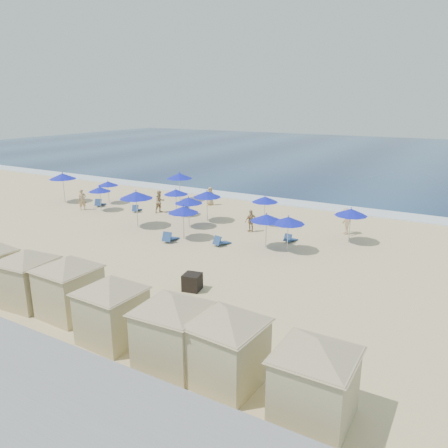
{
  "coord_description": "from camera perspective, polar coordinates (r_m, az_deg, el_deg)",
  "views": [
    {
      "loc": [
        16.3,
        -20.38,
        8.88
      ],
      "look_at": [
        2.65,
        3.0,
        1.18
      ],
      "focal_mm": 35.0,
      "sensor_mm": 36.0,
      "label": 1
    }
  ],
  "objects": [
    {
      "name": "ground",
      "position": [
        27.57,
        -7.93,
        -3.07
      ],
      "size": [
        160.0,
        160.0,
        0.0
      ],
      "primitive_type": "plane",
      "color": "beige",
      "rests_on": "ground"
    },
    {
      "name": "ocean",
      "position": [
        77.63,
        18.17,
        8.55
      ],
      "size": [
        160.0,
        80.0,
        0.06
      ],
      "primitive_type": "cube",
      "color": "#0D234A",
      "rests_on": "ground"
    },
    {
      "name": "surf_line",
      "position": [
        40.39,
        5.72,
        3.16
      ],
      "size": [
        160.0,
        2.5,
        0.08
      ],
      "primitive_type": "cube",
      "color": "white",
      "rests_on": "ground"
    },
    {
      "name": "trash_bin",
      "position": [
        21.33,
        -4.17,
        -7.56
      ],
      "size": [
        0.96,
        0.96,
        0.82
      ],
      "primitive_type": "cube",
      "rotation": [
        0.0,
        0.0,
        0.2
      ],
      "color": "black",
      "rests_on": "ground"
    },
    {
      "name": "cabana_1",
      "position": [
        21.31,
        -24.36,
        -5.49
      ],
      "size": [
        4.52,
        4.52,
        2.85
      ],
      "color": "tan",
      "rests_on": "ground"
    },
    {
      "name": "cabana_2",
      "position": [
        19.56,
        -19.7,
        -6.73
      ],
      "size": [
        4.64,
        4.64,
        2.91
      ],
      "color": "tan",
      "rests_on": "ground"
    },
    {
      "name": "cabana_3",
      "position": [
        17.11,
        -14.53,
        -9.8
      ],
      "size": [
        4.49,
        4.49,
        2.82
      ],
      "color": "tan",
      "rests_on": "ground"
    },
    {
      "name": "cabana_4",
      "position": [
        15.22,
        -6.71,
        -12.48
      ],
      "size": [
        4.66,
        4.66,
        2.93
      ],
      "color": "tan",
      "rests_on": "ground"
    },
    {
      "name": "cabana_5",
      "position": [
        14.29,
        0.36,
        -14.45
      ],
      "size": [
        4.62,
        4.62,
        2.9
      ],
      "color": "tan",
      "rests_on": "ground"
    },
    {
      "name": "cabana_6",
      "position": [
        13.1,
        11.86,
        -18.05
      ],
      "size": [
        4.57,
        4.57,
        2.87
      ],
      "color": "tan",
      "rests_on": "ground"
    },
    {
      "name": "umbrella_0",
      "position": [
        41.66,
        -20.34,
        5.88
      ],
      "size": [
        2.38,
        2.38,
        2.71
      ],
      "color": "#A5A8AD",
      "rests_on": "ground"
    },
    {
      "name": "umbrella_1",
      "position": [
        37.47,
        -15.94,
        4.39
      ],
      "size": [
        1.83,
        1.83,
        2.09
      ],
      "color": "#A5A8AD",
      "rests_on": "ground"
    },
    {
      "name": "umbrella_2",
      "position": [
        40.03,
        -14.93,
        5.13
      ],
      "size": [
        1.81,
        1.81,
        2.06
      ],
      "color": "#A5A8AD",
      "rests_on": "ground"
    },
    {
      "name": "umbrella_3",
      "position": [
        31.81,
        -11.4,
        3.74
      ],
      "size": [
        2.39,
        2.39,
        2.72
      ],
      "color": "#A5A8AD",
      "rests_on": "ground"
    },
    {
      "name": "umbrella_4",
      "position": [
        39.87,
        -5.84,
        6.28
      ],
      "size": [
        2.32,
        2.32,
        2.64
      ],
      "color": "#A5A8AD",
      "rests_on": "ground"
    },
    {
      "name": "umbrella_5",
      "position": [
        34.72,
        -6.29,
        4.18
      ],
      "size": [
        1.93,
        1.93,
        2.19
      ],
      "color": "#A5A8AD",
      "rests_on": "ground"
    },
    {
      "name": "umbrella_6",
      "position": [
        28.59,
        -5.34,
        1.89
      ],
      "size": [
        2.03,
        2.03,
        2.31
      ],
      "color": "#A5A8AD",
      "rests_on": "ground"
    },
    {
      "name": "umbrella_7",
      "position": [
        32.75,
        -2.24,
        3.91
      ],
      "size": [
        2.13,
        2.13,
        2.42
      ],
      "color": "#A5A8AD",
      "rests_on": "ground"
    },
    {
      "name": "umbrella_8",
      "position": [
        26.74,
        5.57,
        0.83
      ],
      "size": [
        2.0,
        2.0,
        2.28
      ],
      "color": "#A5A8AD",
      "rests_on": "ground"
    },
    {
      "name": "umbrella_9",
      "position": [
        31.99,
        5.38,
        3.24
      ],
      "size": [
        1.94,
        1.94,
        2.21
      ],
      "color": "#A5A8AD",
      "rests_on": "ground"
    },
    {
      "name": "umbrella_10",
      "position": [
        28.82,
        16.26,
        1.5
      ],
      "size": [
        2.07,
        2.07,
        2.35
      ],
      "color": "#A5A8AD",
      "rests_on": "ground"
    },
    {
      "name": "umbrella_11",
      "position": [
        26.32,
        8.4,
        0.49
      ],
      "size": [
        2.0,
        2.0,
        2.27
      ],
      "color": "#A5A8AD",
      "rests_on": "ground"
    },
    {
      "name": "umbrella_12",
      "position": [
        31.28,
        -4.65,
        3.09
      ],
      "size": [
        2.01,
        2.01,
        2.29
      ],
      "color": "#A5A8AD",
      "rests_on": "ground"
    },
    {
      "name": "beach_chair_0",
      "position": [
        39.43,
        -15.92,
        2.61
      ],
      "size": [
        1.03,
        1.4,
        0.7
      ],
      "color": "navy",
      "rests_on": "ground"
    },
    {
      "name": "beach_chair_1",
      "position": [
        36.77,
        -11.36,
        1.94
      ],
      "size": [
        0.92,
        1.26,
        0.63
      ],
      "color": "navy",
      "rests_on": "ground"
    },
    {
      "name": "beach_chair_2",
      "position": [
        35.68,
        -4.6,
        1.76
      ],
      "size": [
        0.67,
        1.18,
        0.61
      ],
      "color": "navy",
      "rests_on": "ground"
    },
    {
      "name": "beach_chair_3",
      "position": [
        28.61,
        -7.11,
        -1.79
      ],
      "size": [
        0.78,
        1.42,
        0.74
      ],
      "color": "navy",
      "rests_on": "ground"
    },
    {
      "name": "beach_chair_4",
      "position": [
        27.67,
        -0.45,
        -2.32
      ],
      "size": [
        0.82,
        1.33,
        0.68
      ],
      "color": "navy",
      "rests_on": "ground"
    },
    {
      "name": "beach_chair_5",
      "position": [
        28.65,
        8.61,
        -1.92
      ],
      "size": [
        0.65,
        1.17,
        0.61
      ],
      "color": "navy",
      "rests_on": "ground"
    },
    {
      "name": "beachgoer_0",
      "position": [
        38.34,
        -18.03,
        3.04
      ],
      "size": [
        0.69,
        0.76,
        1.74
      ],
      "primitive_type": "imported",
      "rotation": [
        0.0,
        0.0,
        1.01
      ],
      "color": "tan",
      "rests_on": "ground"
    },
    {
      "name": "beachgoer_1",
      "position": [
        35.99,
        -8.38,
        2.91
      ],
      "size": [
        0.93,
        1.06,
        1.82
      ],
      "primitive_type": "imported",
      "rotation": [
        0.0,
        0.0,
        1.25
      ],
      "color": "tan",
      "rests_on": "ground"
    },
    {
      "name": "beachgoer_2",
      "position": [
        30.43,
        3.54,
        0.43
      ],
      "size": [
        0.8,
        0.99,
        1.58
      ],
      "primitive_type": "imported",
      "rotation": [
        0.0,
        0.0,
        4.18
      ],
      "color": "tan",
      "rests_on": "ground"
    },
    {
      "name": "beachgoer_3",
      "position": [
        30.96,
        15.64,
        0.34
      ],
      "size": [
        1.17,
        1.34,
        1.8
      ],
      "primitive_type": "imported",
      "rotation": [
        0.0,
        0.0,
        5.24
      ],
      "color": "tan",
      "rests_on": "ground"
    },
    {
      "name": "beachgoer_4",
      "position": [
        38.23,
        -1.81,
        3.66
      ],
      "size": [
        0.92,
        0.82,
        1.59
      ],
      "primitive_type": "imported",
      "rotation": [
        0.0,
        0.0,
        0.5
      ],
      "color": "tan",
      "rests_on": "ground"
    }
  ]
}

